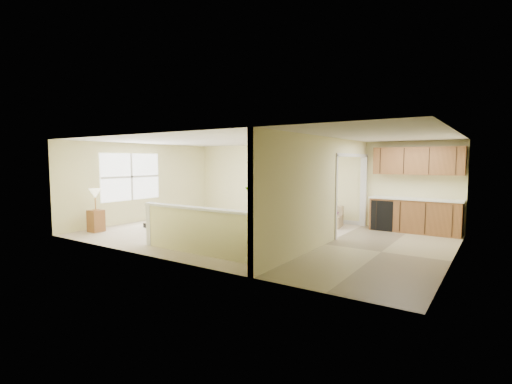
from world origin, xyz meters
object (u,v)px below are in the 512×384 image
Objects in this scene: piano at (174,210)px; small_plant at (334,220)px; piano_bench at (197,221)px; loveseat at (318,216)px; palm_plant at (265,198)px; lamp_stand at (96,214)px; accent_table at (279,204)px.

small_plant is at bearing 37.18° from piano.
piano_bench is 0.56× the size of loveseat.
piano is at bearing -114.87° from palm_plant.
loveseat is 1.07× the size of palm_plant.
small_plant is at bearing 39.09° from lamp_stand.
piano_bench is 3.24m from accent_table.
loveseat is at bearing 48.24° from piano_bench.
small_plant is (2.94, 2.69, -0.07)m from piano_bench.
accent_table is at bearing 168.16° from small_plant.
loveseat is 1.86× the size of accent_table.
small_plant is at bearing -11.84° from accent_table.
lamp_stand reaches higher than accent_table.
palm_plant is (-2.15, 0.37, 0.38)m from loveseat.
piano_bench is 2.78m from lamp_stand.
piano is at bearing -122.75° from accent_table.
piano is 1.93× the size of piano_bench.
piano is 3.51m from accent_table.
loveseat reaches higher than piano_bench.
small_plant is at bearing 42.43° from piano_bench.
loveseat is (2.42, 2.71, 0.02)m from piano_bench.
lamp_stand is (-4.71, -4.27, 0.20)m from loveseat.
accent_table is at bearing 155.32° from loveseat.
palm_plant is at bearing -175.32° from accent_table.
lamp_stand is at bearing -118.89° from palm_plant.
lamp_stand is at bearing -145.70° from piano_bench.
accent_table is 0.58× the size of palm_plant.
piano_bench is at bearing 34.30° from lamp_stand.
piano is 4.32m from loveseat.
piano_bench is (1.08, -0.18, -0.22)m from piano.
piano_bench is at bearing -4.20° from piano.
accent_table is at bearing 75.26° from piano_bench.
palm_plant reaches higher than piano.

